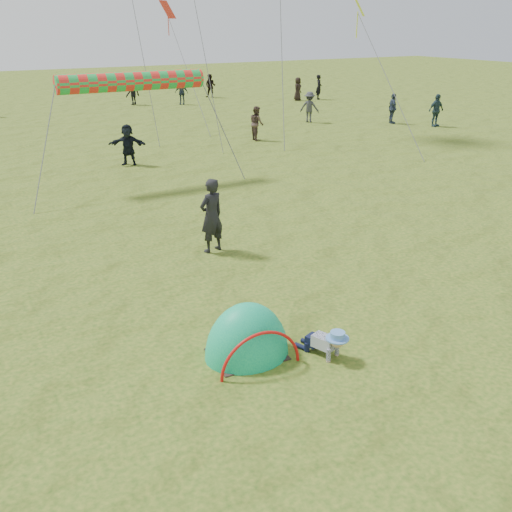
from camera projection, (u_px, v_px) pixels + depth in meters
ground at (332, 379)px, 9.35m from camera, size 140.00×140.00×0.00m
crawling_toddler at (327, 342)px, 9.91m from camera, size 0.74×0.87×0.56m
popup_tent at (247, 354)px, 10.05m from camera, size 1.59×1.34×1.96m
standing_adult at (211, 216)px, 14.23m from camera, size 0.79×0.62×1.90m
crowd_person_0 at (319, 87)px, 42.64m from camera, size 0.74×0.77×1.77m
crowd_person_2 at (393, 109)px, 32.48m from camera, size 0.74×1.06×1.68m
crowd_person_3 at (133, 92)px, 39.86m from camera, size 1.23×0.94×1.69m
crowd_person_5 at (128, 145)px, 23.06m from camera, size 1.54×1.21×1.64m
crowd_person_7 at (257, 123)px, 27.93m from camera, size 0.71×0.87×1.64m
crowd_person_8 at (181, 93)px, 40.02m from camera, size 0.99×0.86×1.60m
crowd_person_9 at (309, 107)px, 32.91m from camera, size 1.22×1.25×1.72m
crowd_person_10 at (298, 89)px, 42.05m from camera, size 0.96×0.88×1.65m
crowd_person_13 at (210, 86)px, 43.72m from camera, size 1.06×1.05×1.72m
crowd_person_14 at (436, 110)px, 31.56m from camera, size 1.03×0.43×1.76m
rainbow_tube_kite at (132, 81)px, 19.49m from camera, size 5.10×0.64×0.64m
diamond_kite_2 at (358, 5)px, 25.49m from camera, size 1.19×1.19×0.97m
diamond_kite_6 at (168, 9)px, 30.76m from camera, size 1.12×1.12×0.92m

